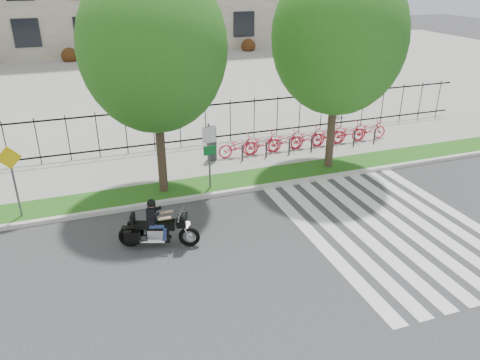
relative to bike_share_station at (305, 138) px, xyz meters
name	(u,v)px	position (x,y,z in m)	size (l,w,h in m)	color
ground	(253,256)	(-5.33, -7.20, -0.63)	(120.00, 120.00, 0.00)	#333336
curb	(213,195)	(-5.33, -3.10, -0.56)	(60.00, 0.20, 0.15)	beige
grass_verge	(207,186)	(-5.33, -2.25, -0.56)	(60.00, 1.50, 0.15)	#1D5A16
sidewalk	(191,162)	(-5.33, 0.25, -0.56)	(60.00, 3.50, 0.15)	gray
plaza	(133,79)	(-5.33, 17.80, -0.58)	(80.00, 34.00, 0.10)	gray
crosswalk_stripes	(391,227)	(-0.50, -7.20, -0.63)	(5.70, 8.00, 0.01)	silver
iron_fence	(180,126)	(-5.33, 2.00, 0.52)	(30.00, 0.06, 2.00)	black
lamp_post_right	(344,57)	(4.67, 4.80, 2.57)	(1.06, 0.70, 4.25)	black
street_tree_1	(153,48)	(-6.97, -2.25, 4.67)	(4.89, 4.89, 7.97)	#34261C
street_tree_2	(339,37)	(-0.05, -2.25, 4.70)	(5.07, 5.07, 8.10)	#34261C
bike_share_station	(305,138)	(0.00, 0.00, 0.00)	(8.89, 0.86, 1.50)	#2D2D33
sign_pole_regulatory	(209,148)	(-5.27, -2.62, 1.11)	(0.50, 0.09, 2.50)	#59595B
sign_pole_warning	(12,172)	(-11.83, -2.62, 1.11)	(0.78, 0.09, 2.49)	#59595B
motorcycle_rider	(158,228)	(-7.81, -5.75, 0.00)	(2.36, 1.21, 1.90)	black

